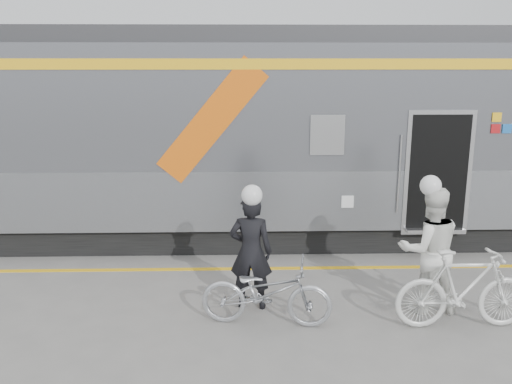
{
  "coord_description": "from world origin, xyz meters",
  "views": [
    {
      "loc": [
        -0.79,
        -6.64,
        3.48
      ],
      "look_at": [
        -0.57,
        1.6,
        1.5
      ],
      "focal_mm": 38.0,
      "sensor_mm": 36.0,
      "label": 1
    }
  ],
  "objects_px": {
    "man": "(251,252)",
    "bicycle_left": "(266,292)",
    "woman": "(429,250)",
    "bicycle_right": "(464,289)"
  },
  "relations": [
    {
      "from": "man",
      "to": "bicycle_left",
      "type": "bearing_deg",
      "value": 118.0
    },
    {
      "from": "woman",
      "to": "bicycle_right",
      "type": "height_order",
      "value": "woman"
    },
    {
      "from": "woman",
      "to": "bicycle_right",
      "type": "relative_size",
      "value": 0.99
    },
    {
      "from": "bicycle_left",
      "to": "woman",
      "type": "relative_size",
      "value": 0.97
    },
    {
      "from": "man",
      "to": "woman",
      "type": "distance_m",
      "value": 2.52
    },
    {
      "from": "bicycle_left",
      "to": "woman",
      "type": "xyz_separation_m",
      "value": [
        2.31,
        0.39,
        0.44
      ]
    },
    {
      "from": "bicycle_right",
      "to": "man",
      "type": "bearing_deg",
      "value": 75.14
    },
    {
      "from": "man",
      "to": "bicycle_right",
      "type": "relative_size",
      "value": 0.92
    },
    {
      "from": "bicycle_right",
      "to": "woman",
      "type": "bearing_deg",
      "value": 27.93
    },
    {
      "from": "bicycle_left",
      "to": "bicycle_right",
      "type": "xyz_separation_m",
      "value": [
        2.61,
        -0.16,
        0.09
      ]
    }
  ]
}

